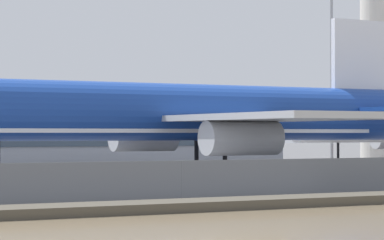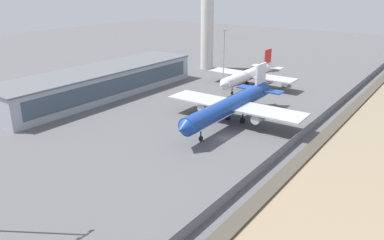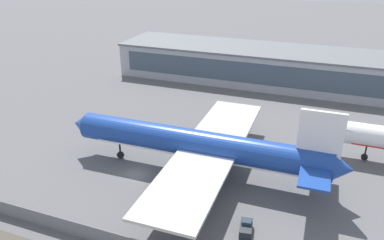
# 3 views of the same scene
# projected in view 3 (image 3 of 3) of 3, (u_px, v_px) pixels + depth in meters

# --- Properties ---
(ground_plane) EXTENTS (500.00, 500.00, 0.00)m
(ground_plane) POSITION_uv_depth(u_px,v_px,m) (136.00, 174.00, 62.83)
(ground_plane) COLOR #565659
(perimeter_fence) EXTENTS (280.00, 0.10, 2.37)m
(perimeter_fence) POSITION_uv_depth(u_px,v_px,m) (76.00, 229.00, 48.73)
(perimeter_fence) COLOR slate
(perimeter_fence) RESTS_ON ground
(cargo_jet_blue) EXTENTS (47.55, 40.45, 14.15)m
(cargo_jet_blue) POSITION_uv_depth(u_px,v_px,m) (202.00, 146.00, 60.68)
(cargo_jet_blue) COLOR #193D93
(cargo_jet_blue) RESTS_ON ground
(baggage_tug) EXTENTS (2.04, 3.39, 1.80)m
(baggage_tug) POSITION_uv_depth(u_px,v_px,m) (246.00, 228.00, 49.57)
(baggage_tug) COLOR #1E2328
(baggage_tug) RESTS_ON ground
(terminal_building) EXTENTS (77.41, 19.06, 9.53)m
(terminal_building) POSITION_uv_depth(u_px,v_px,m) (256.00, 64.00, 105.43)
(terminal_building) COLOR #9EA3AD
(terminal_building) RESTS_ON ground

